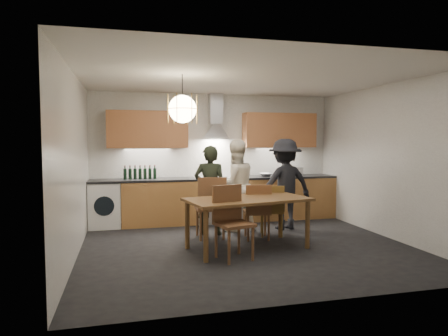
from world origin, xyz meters
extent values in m
plane|color=black|center=(0.00, 0.00, 0.00)|extent=(5.00, 5.00, 0.00)
cube|color=white|center=(0.00, 2.25, 1.30)|extent=(5.00, 0.02, 2.60)
cube|color=white|center=(0.00, -2.25, 1.30)|extent=(5.00, 0.02, 2.60)
cube|color=white|center=(-2.50, 0.00, 1.30)|extent=(0.02, 4.50, 2.60)
cube|color=white|center=(2.50, 0.00, 1.30)|extent=(0.02, 4.50, 2.60)
cube|color=silver|center=(0.00, 0.00, 2.60)|extent=(5.00, 4.50, 0.02)
cube|color=tan|center=(-1.18, 1.95, 0.43)|extent=(1.45, 0.60, 0.86)
cube|color=tan|center=(1.48, 1.95, 0.43)|extent=(2.05, 0.60, 0.86)
cube|color=white|center=(-2.20, 1.95, 0.42)|extent=(0.58, 0.58, 0.85)
cube|color=black|center=(-1.48, 1.95, 0.88)|extent=(2.05, 0.62, 0.04)
cube|color=black|center=(1.48, 1.95, 0.88)|extent=(2.05, 0.62, 0.04)
cube|color=silver|center=(0.00, 1.95, 0.40)|extent=(0.90, 0.60, 0.80)
cube|color=black|center=(0.00, 1.66, 0.38)|extent=(0.78, 0.02, 0.42)
cube|color=slate|center=(0.00, 1.95, 0.84)|extent=(0.90, 0.60, 0.08)
cube|color=silver|center=(0.00, 1.69, 0.90)|extent=(0.90, 0.08, 0.04)
cube|color=#C97F4D|center=(-1.38, 2.08, 1.86)|extent=(1.55, 0.35, 0.72)
cube|color=#C97F4D|center=(1.38, 2.08, 1.86)|extent=(1.55, 0.35, 0.72)
cube|color=silver|center=(0.00, 2.12, 2.29)|extent=(0.26, 0.22, 0.62)
cylinder|color=black|center=(-1.00, -0.10, 2.35)|extent=(0.01, 0.01, 0.50)
sphere|color=#FFE0A5|center=(-1.00, -0.10, 2.10)|extent=(0.40, 0.40, 0.40)
torus|color=gold|center=(-1.00, -0.10, 2.10)|extent=(0.43, 0.43, 0.01)
cube|color=brown|center=(-0.02, -0.14, 0.75)|extent=(1.97, 1.24, 0.04)
cylinder|color=brown|center=(-0.78, -0.67, 0.37)|extent=(0.07, 0.07, 0.73)
cylinder|color=brown|center=(-0.92, 0.07, 0.37)|extent=(0.07, 0.07, 0.73)
cylinder|color=brown|center=(0.87, -0.36, 0.37)|extent=(0.07, 0.07, 0.73)
cylinder|color=brown|center=(0.73, 0.38, 0.37)|extent=(0.07, 0.07, 0.73)
cube|color=brown|center=(-0.44, 0.65, 0.51)|extent=(0.49, 0.49, 0.05)
cube|color=brown|center=(-0.44, 0.44, 0.79)|extent=(0.47, 0.06, 0.52)
cylinder|color=brown|center=(-0.24, 0.84, 0.24)|extent=(0.04, 0.04, 0.48)
cylinder|color=brown|center=(-0.25, 0.45, 0.24)|extent=(0.04, 0.04, 0.48)
cylinder|color=brown|center=(-0.62, 0.85, 0.24)|extent=(0.04, 0.04, 0.48)
cylinder|color=brown|center=(-0.63, 0.46, 0.24)|extent=(0.04, 0.04, 0.48)
cube|color=brown|center=(0.31, 0.40, 0.45)|extent=(0.49, 0.49, 0.04)
cube|color=brown|center=(0.28, 0.21, 0.70)|extent=(0.42, 0.11, 0.46)
cylinder|color=brown|center=(0.51, 0.54, 0.21)|extent=(0.04, 0.04, 0.43)
cylinder|color=brown|center=(0.45, 0.20, 0.21)|extent=(0.04, 0.04, 0.43)
cylinder|color=brown|center=(0.17, 0.60, 0.21)|extent=(0.04, 0.04, 0.43)
cylinder|color=brown|center=(0.12, 0.26, 0.21)|extent=(0.04, 0.04, 0.43)
cube|color=brown|center=(0.63, 0.55, 0.43)|extent=(0.50, 0.50, 0.04)
cube|color=brown|center=(0.58, 0.38, 0.67)|extent=(0.39, 0.15, 0.44)
cylinder|color=brown|center=(0.83, 0.66, 0.20)|extent=(0.03, 0.03, 0.41)
cylinder|color=brown|center=(0.74, 0.35, 0.20)|extent=(0.03, 0.03, 0.41)
cylinder|color=brown|center=(0.52, 0.76, 0.20)|extent=(0.03, 0.03, 0.41)
cylinder|color=brown|center=(0.43, 0.45, 0.20)|extent=(0.03, 0.03, 0.41)
cube|color=brown|center=(-0.37, -0.63, 0.49)|extent=(0.56, 0.56, 0.04)
cube|color=brown|center=(-0.42, -0.43, 0.77)|extent=(0.46, 0.16, 0.50)
cylinder|color=brown|center=(-0.50, -0.86, 0.24)|extent=(0.04, 0.04, 0.47)
cylinder|color=brown|center=(-0.60, -0.50, 0.24)|extent=(0.04, 0.04, 0.47)
cylinder|color=brown|center=(-0.14, -0.76, 0.24)|extent=(0.04, 0.04, 0.47)
cylinder|color=brown|center=(-0.24, -0.40, 0.24)|extent=(0.04, 0.04, 0.47)
imported|color=black|center=(-0.38, 0.89, 0.78)|extent=(0.66, 0.55, 1.56)
imported|color=white|center=(0.12, 1.08, 0.83)|extent=(0.89, 0.74, 1.65)
imported|color=black|center=(1.06, 1.00, 0.84)|extent=(1.14, 0.72, 1.68)
imported|color=#B3B3B7|center=(1.03, 1.95, 0.93)|extent=(0.27, 0.27, 0.07)
cylinder|color=#B8B8BC|center=(1.75, 1.96, 0.98)|extent=(0.27, 0.27, 0.16)
camera|label=1|loc=(-1.83, -5.87, 1.65)|focal=32.00mm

